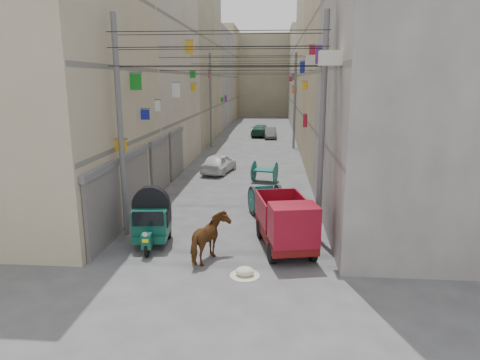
# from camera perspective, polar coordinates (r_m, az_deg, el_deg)

# --- Properties ---
(ground) EXTENTS (140.00, 140.00, 0.00)m
(ground) POSITION_cam_1_polar(r_m,az_deg,el_deg) (10.87, -6.85, -18.75)
(ground) COLOR #454547
(ground) RESTS_ON ground
(building_row_left) EXTENTS (8.00, 62.00, 14.00)m
(building_row_left) POSITION_cam_1_polar(r_m,az_deg,el_deg) (44.29, -8.57, 13.94)
(building_row_left) COLOR tan
(building_row_left) RESTS_ON ground
(building_row_right) EXTENTS (8.00, 62.00, 14.00)m
(building_row_right) POSITION_cam_1_polar(r_m,az_deg,el_deg) (43.58, 13.01, 13.77)
(building_row_right) COLOR #9D9793
(building_row_right) RESTS_ON ground
(end_cap_building) EXTENTS (22.00, 10.00, 13.00)m
(end_cap_building) POSITION_cam_1_polar(r_m,az_deg,el_deg) (75.06, 3.27, 13.70)
(end_cap_building) COLOR tan
(end_cap_building) RESTS_ON ground
(shutters_left) EXTENTS (0.18, 14.40, 2.88)m
(shutters_left) POSITION_cam_1_polar(r_m,az_deg,el_deg) (20.71, -11.94, 1.06)
(shutters_left) COLOR #4A4A4F
(shutters_left) RESTS_ON ground
(signboards) EXTENTS (8.22, 40.52, 5.67)m
(signboards) POSITION_cam_1_polar(r_m,az_deg,el_deg) (30.83, 1.00, 8.86)
(signboards) COLOR #178322
(signboards) RESTS_ON ground
(ac_units) EXTENTS (0.70, 6.55, 3.35)m
(ac_units) POSITION_cam_1_polar(r_m,az_deg,el_deg) (16.86, 10.96, 18.72)
(ac_units) COLOR beige
(ac_units) RESTS_ON ground
(utility_poles) EXTENTS (7.40, 22.20, 8.00)m
(utility_poles) POSITION_cam_1_polar(r_m,az_deg,el_deg) (26.16, 0.36, 9.35)
(utility_poles) COLOR slate
(utility_poles) RESTS_ON ground
(overhead_cables) EXTENTS (7.40, 22.52, 1.12)m
(overhead_cables) POSITION_cam_1_polar(r_m,az_deg,el_deg) (23.53, -0.13, 15.67)
(overhead_cables) COLOR black
(overhead_cables) RESTS_ON ground
(auto_rickshaw) EXTENTS (1.49, 2.36, 1.62)m
(auto_rickshaw) POSITION_cam_1_polar(r_m,az_deg,el_deg) (15.52, -11.67, -5.05)
(auto_rickshaw) COLOR black
(auto_rickshaw) RESTS_ON ground
(tonga_cart) EXTENTS (1.88, 2.98, 1.26)m
(tonga_cart) POSITION_cam_1_polar(r_m,az_deg,el_deg) (18.73, 3.46, -2.59)
(tonga_cart) COLOR black
(tonga_cart) RESTS_ON ground
(mini_truck) EXTENTS (2.19, 3.67, 1.93)m
(mini_truck) POSITION_cam_1_polar(r_m,az_deg,el_deg) (14.50, 6.35, -6.27)
(mini_truck) COLOR black
(mini_truck) RESTS_ON ground
(second_cart) EXTENTS (1.59, 1.47, 1.20)m
(second_cart) POSITION_cam_1_polar(r_m,az_deg,el_deg) (24.63, 3.30, 1.19)
(second_cart) COLOR #155D57
(second_cart) RESTS_ON ground
(feed_sack) EXTENTS (0.56, 0.45, 0.28)m
(feed_sack) POSITION_cam_1_polar(r_m,az_deg,el_deg) (13.10, 0.64, -12.09)
(feed_sack) COLOR beige
(feed_sack) RESTS_ON ground
(horse) EXTENTS (1.31, 1.96, 1.52)m
(horse) POSITION_cam_1_polar(r_m,az_deg,el_deg) (13.90, -4.06, -7.83)
(horse) COLOR brown
(horse) RESTS_ON ground
(distant_car_white) EXTENTS (2.19, 3.82, 1.22)m
(distant_car_white) POSITION_cam_1_polar(r_m,az_deg,el_deg) (27.13, -2.83, 2.25)
(distant_car_white) COLOR silver
(distant_car_white) RESTS_ON ground
(distant_car_grey) EXTENTS (1.39, 3.44, 1.11)m
(distant_car_grey) POSITION_cam_1_polar(r_m,az_deg,el_deg) (43.75, 4.04, 6.31)
(distant_car_grey) COLOR #4C504F
(distant_car_grey) RESTS_ON ground
(distant_car_green) EXTENTS (2.16, 4.36, 1.22)m
(distant_car_green) POSITION_cam_1_polar(r_m,az_deg,el_deg) (45.28, 2.79, 6.63)
(distant_car_green) COLOR #1B5036
(distant_car_green) RESTS_ON ground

